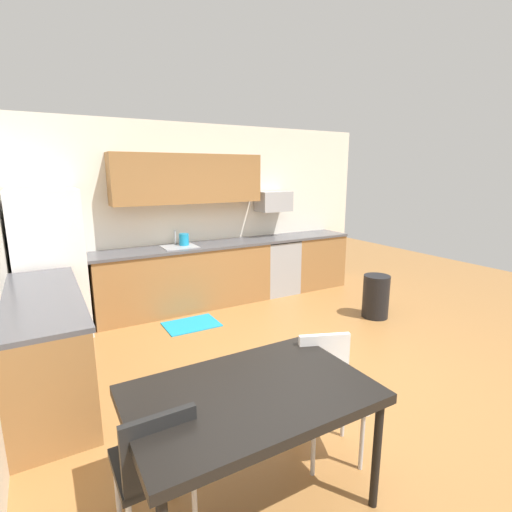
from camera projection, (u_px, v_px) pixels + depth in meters
name	position (u px, v px, depth m)	size (l,w,h in m)	color
ground_plane	(303.00, 367.00, 4.00)	(12.00, 12.00, 0.00)	#9E6B38
wall_back	(204.00, 214.00, 5.95)	(5.80, 0.10, 2.70)	silver
cabinet_run_back	(185.00, 279.00, 5.62)	(2.58, 0.60, 0.90)	olive
cabinet_run_back_right	(313.00, 261.00, 6.77)	(0.97, 0.60, 0.90)	olive
cabinet_run_left	(47.00, 347.00, 3.46)	(0.60, 2.00, 0.90)	olive
countertop_back	(213.00, 245.00, 5.74)	(4.80, 0.64, 0.04)	#4C4C51
countertop_left	(41.00, 297.00, 3.36)	(0.64, 2.00, 0.04)	#4C4C51
upper_cabinets_back	(189.00, 179.00, 5.50)	(2.20, 0.34, 0.70)	olive
refrigerator	(50.00, 264.00, 4.62)	(0.76, 0.70, 1.81)	white
oven_range	(276.00, 266.00, 6.39)	(0.60, 0.60, 0.91)	#999BA0
microwave	(274.00, 201.00, 6.25)	(0.54, 0.36, 0.32)	#9EA0A5
sink_basin	(180.00, 251.00, 5.50)	(0.48, 0.40, 0.14)	#A5A8AD
sink_faucet	(175.00, 238.00, 5.61)	(0.02, 0.02, 0.24)	#B2B5BA
dining_table	(251.00, 400.00, 2.21)	(1.40, 0.90, 0.77)	black
chair_near_table	(328.00, 386.00, 2.73)	(0.52, 0.52, 0.85)	white
chair_far_side	(156.00, 462.00, 2.01)	(0.40, 0.40, 0.85)	black
trash_bin	(376.00, 296.00, 5.32)	(0.36, 0.36, 0.60)	black
floor_mat	(192.00, 324.00, 5.09)	(0.70, 0.50, 0.01)	#198CBF
kettle	(184.00, 240.00, 5.55)	(0.14, 0.14, 0.20)	#198CBF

